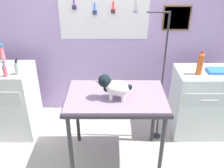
# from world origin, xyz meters

# --- Properties ---
(rear_wall_panel) EXTENTS (4.00, 0.11, 2.30)m
(rear_wall_panel) POSITION_xyz_m (0.01, 1.28, 1.16)
(rear_wall_panel) COLOR #B294CD
(rear_wall_panel) RESTS_ON ground
(grooming_table) EXTENTS (1.08, 0.69, 0.87)m
(grooming_table) POSITION_xyz_m (0.15, 0.19, 0.79)
(grooming_table) COLOR #2D2D33
(grooming_table) RESTS_ON ground
(grooming_arm) EXTENTS (0.30, 0.11, 1.66)m
(grooming_arm) POSITION_xyz_m (0.70, 0.55, 0.78)
(grooming_arm) COLOR #2D2D33
(grooming_arm) RESTS_ON ground
(dog) EXTENTS (0.37, 0.20, 0.27)m
(dog) POSITION_xyz_m (0.12, 0.12, 1.01)
(dog) COLOR white
(dog) RESTS_ON grooming_table
(counter_left) EXTENTS (0.80, 0.58, 0.94)m
(counter_left) POSITION_xyz_m (-1.32, 0.70, 0.47)
(counter_left) COLOR silver
(counter_left) RESTS_ON ground
(cabinet_right) EXTENTS (0.68, 0.54, 0.90)m
(cabinet_right) POSITION_xyz_m (1.26, 0.70, 0.45)
(cabinet_right) COLOR silver
(cabinet_right) RESTS_ON ground
(shampoo_bottle) EXTENTS (0.05, 0.05, 0.18)m
(shampoo_bottle) POSITION_xyz_m (-1.12, 0.50, 1.01)
(shampoo_bottle) COLOR #D65464
(shampoo_bottle) RESTS_ON counter_left
(pump_bottle_white) EXTENTS (0.05, 0.05, 0.25)m
(pump_bottle_white) POSITION_xyz_m (-1.31, 0.92, 1.05)
(pump_bottle_white) COLOR #DE656F
(pump_bottle_white) RESTS_ON counter_left
(detangler_spray) EXTENTS (0.06, 0.06, 0.19)m
(detangler_spray) POSITION_xyz_m (-1.00, 0.56, 1.01)
(detangler_spray) COLOR #A9B4AE
(detangler_spray) RESTS_ON counter_left
(soda_bottle) EXTENTS (0.07, 0.07, 0.29)m
(soda_bottle) POSITION_xyz_m (1.15, 0.62, 1.04)
(soda_bottle) COLOR #B95120
(soda_bottle) RESTS_ON cabinet_right
(supply_tray) EXTENTS (0.24, 0.18, 0.04)m
(supply_tray) POSITION_xyz_m (1.40, 0.68, 0.92)
(supply_tray) COLOR blue
(supply_tray) RESTS_ON cabinet_right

